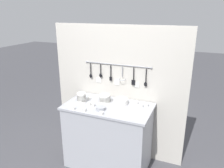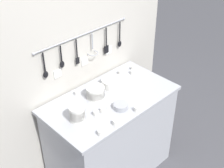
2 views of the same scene
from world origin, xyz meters
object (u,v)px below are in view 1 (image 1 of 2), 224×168
Objects in this scene: bowl_stack_back_corner at (105,98)px; cup_edge_near at (89,104)px; cup_front_right at (147,105)px; cup_front_left at (141,106)px; plate_stack at (121,101)px; cup_by_caddy at (137,102)px; cup_centre at (89,98)px; cup_edge_far at (93,105)px; cup_back_right at (73,108)px; cup_beside_plates at (103,96)px; cup_back_left at (84,110)px; cup_mid_row at (101,113)px; steel_mixing_bowl at (101,108)px; bowl_stack_wide_centre at (82,98)px.

cup_edge_near is (-0.15, -0.17, -0.03)m from bowl_stack_back_corner.
cup_front_left is at bearing -140.24° from cup_front_right.
cup_by_caddy is at bearing 23.54° from plate_stack.
cup_centre is 0.24m from cup_edge_far.
cup_edge_far is at bearing 43.70° from cup_back_right.
bowl_stack_back_corner is 3.38× the size of cup_by_caddy.
cup_back_left is (-0.03, -0.50, 0.00)m from cup_beside_plates.
bowl_stack_back_corner is at bearing -171.58° from cup_front_right.
cup_mid_row is 1.00× the size of cup_front_right.
bowl_stack_back_corner is 0.38m from cup_mid_row.
cup_back_left and cup_front_right have the same top height.
cup_centre is 1.00× the size of cup_edge_near.
cup_beside_plates is (0.07, 0.32, 0.00)m from cup_edge_near.
plate_stack is 1.59× the size of steel_mixing_bowl.
bowl_stack_wide_centre is at bearing -163.99° from plate_stack.
plate_stack reaches higher than cup_back_right.
bowl_stack_wide_centre is 2.95× the size of cup_front_right.
steel_mixing_bowl reaches higher than cup_back_right.
cup_mid_row is (0.41, -0.24, -0.05)m from bowl_stack_wide_centre.
steel_mixing_bowl is at bearing -19.45° from cup_edge_near.
cup_mid_row is at bearing -134.13° from cup_front_left.
cup_mid_row is 0.56m from cup_by_caddy.
steel_mixing_bowl is (0.34, -0.13, -0.04)m from bowl_stack_wide_centre.
plate_stack is 0.37m from cup_edge_far.
plate_stack reaches higher than cup_beside_plates.
steel_mixing_bowl is at bearing -40.31° from cup_centre.
cup_front_right is at bearing 22.33° from cup_edge_far.
cup_centre is 1.00× the size of cup_mid_row.
cup_back_right is at bearing -95.28° from cup_centre.
cup_mid_row is (-0.10, -0.39, -0.02)m from plate_stack.
bowl_stack_wide_centre is at bearing 149.35° from cup_mid_row.
cup_edge_far is 0.62m from cup_front_left.
cup_by_caddy is at bearing 34.58° from cup_back_right.
cup_mid_row is 1.00× the size of cup_back_left.
cup_centre is (-0.24, 0.00, -0.03)m from bowl_stack_back_corner.
bowl_stack_back_corner reaches higher than cup_front_left.
cup_by_caddy is (0.69, 0.47, 0.00)m from cup_back_right.
plate_stack reaches higher than cup_edge_far.
cup_edge_near is 1.00× the size of cup_by_caddy.
cup_front_right is at bearing 9.18° from plate_stack.
cup_front_left is at bearing 20.21° from cup_edge_far.
cup_back_right is 0.94m from cup_front_right.
bowl_stack_wide_centre is 2.95× the size of cup_back_left.
cup_edge_near is at bearing -151.34° from plate_stack.
cup_edge_far is at bearing -17.01° from bowl_stack_wide_centre.
cup_centre and cup_back_right have the same top height.
cup_edge_far is at bearing -114.89° from bowl_stack_back_corner.
cup_back_right and cup_edge_far have the same top height.
bowl_stack_wide_centre is at bearing 159.80° from steel_mixing_bowl.
cup_edge_near is 0.32m from cup_beside_plates.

